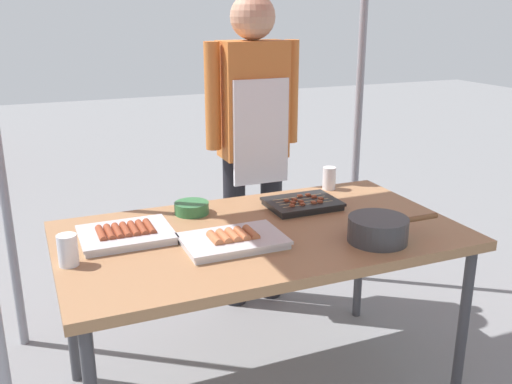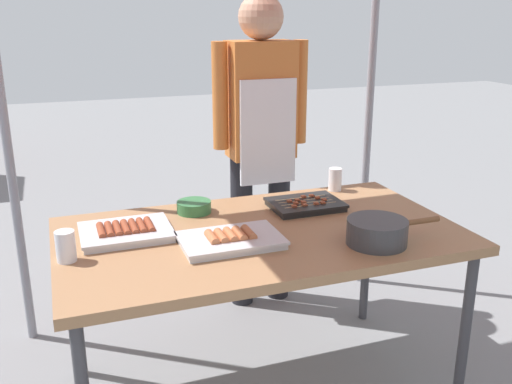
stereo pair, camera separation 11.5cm
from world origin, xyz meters
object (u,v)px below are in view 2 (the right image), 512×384
at_px(stall_table, 260,243).
at_px(vendor_woman, 261,128).
at_px(tray_pork_links, 231,240).
at_px(drink_cup_by_wok, 66,246).
at_px(drink_cup_near_edge, 335,179).
at_px(tray_grilled_sausages, 126,231).
at_px(condiment_bowl, 194,207).
at_px(tray_meat_skewers, 305,204).
at_px(cooking_wok, 378,231).

bearing_deg(stall_table, vendor_woman, 69.59).
relative_size(tray_pork_links, drink_cup_by_wok, 3.40).
bearing_deg(stall_table, drink_cup_by_wok, -177.02).
bearing_deg(drink_cup_near_edge, vendor_woman, 121.67).
height_order(tray_grilled_sausages, tray_pork_links, tray_pork_links).
relative_size(stall_table, tray_pork_links, 4.17).
bearing_deg(condiment_bowl, tray_pork_links, -83.90).
bearing_deg(tray_pork_links, condiment_bowl, 96.10).
distance_m(condiment_bowl, drink_cup_near_edge, 0.74).
distance_m(drink_cup_near_edge, vendor_woman, 0.50).
xyz_separation_m(tray_meat_skewers, drink_cup_near_edge, (0.25, 0.19, 0.04)).
height_order(tray_meat_skewers, drink_cup_near_edge, drink_cup_near_edge).
height_order(drink_cup_near_edge, drink_cup_by_wok, drink_cup_by_wok).
distance_m(tray_pork_links, cooking_wok, 0.56).
height_order(stall_table, condiment_bowl, condiment_bowl).
xyz_separation_m(condiment_bowl, drink_cup_by_wok, (-0.55, -0.35, 0.03)).
distance_m(tray_meat_skewers, drink_cup_by_wok, 1.06).
height_order(tray_pork_links, vendor_woman, vendor_woman).
bearing_deg(vendor_woman, cooking_wok, 94.44).
height_order(tray_meat_skewers, drink_cup_by_wok, drink_cup_by_wok).
bearing_deg(tray_grilled_sausages, tray_pork_links, -31.16).
relative_size(tray_grilled_sausages, condiment_bowl, 2.35).
relative_size(stall_table, condiment_bowl, 10.69).
height_order(drink_cup_near_edge, vendor_woman, vendor_woman).
bearing_deg(condiment_bowl, stall_table, -57.54).
relative_size(tray_pork_links, condiment_bowl, 2.56).
relative_size(tray_meat_skewers, drink_cup_near_edge, 2.84).
height_order(tray_pork_links, condiment_bowl, tray_pork_links).
height_order(tray_grilled_sausages, drink_cup_by_wok, drink_cup_by_wok).
height_order(tray_grilled_sausages, condiment_bowl, condiment_bowl).
relative_size(stall_table, drink_cup_near_edge, 14.33).
bearing_deg(drink_cup_by_wok, condiment_bowl, 32.36).
distance_m(tray_grilled_sausages, drink_cup_by_wok, 0.28).
bearing_deg(cooking_wok, tray_grilled_sausages, 155.80).
bearing_deg(stall_table, condiment_bowl, 122.46).
height_order(stall_table, tray_pork_links, tray_pork_links).
relative_size(tray_meat_skewers, cooking_wok, 0.81).
distance_m(tray_grilled_sausages, condiment_bowl, 0.37).
bearing_deg(stall_table, drink_cup_near_edge, 36.04).
height_order(stall_table, drink_cup_near_edge, drink_cup_near_edge).
distance_m(tray_meat_skewers, tray_pork_links, 0.53).
relative_size(tray_meat_skewers, condiment_bowl, 2.12).
bearing_deg(vendor_woman, tray_meat_skewers, 89.62).
bearing_deg(tray_grilled_sausages, vendor_woman, 39.12).
xyz_separation_m(tray_pork_links, vendor_woman, (0.44, 0.87, 0.23)).
height_order(tray_grilled_sausages, drink_cup_near_edge, drink_cup_near_edge).
bearing_deg(cooking_wok, stall_table, 143.90).
height_order(drink_cup_by_wok, vendor_woman, vendor_woman).
bearing_deg(vendor_woman, tray_grilled_sausages, 39.12).
height_order(tray_grilled_sausages, vendor_woman, vendor_woman).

